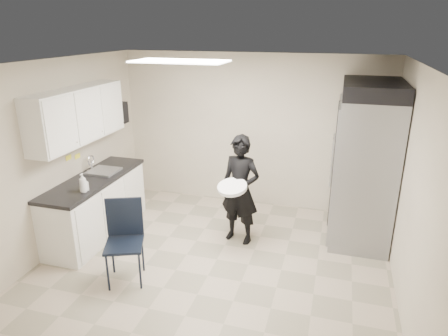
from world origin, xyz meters
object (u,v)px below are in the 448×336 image
(folding_chair, at_px, (124,245))
(man_tuxedo, at_px, (240,190))
(commercial_fridge, at_px, (364,169))
(lower_counter, at_px, (96,207))

(folding_chair, distance_m, man_tuxedo, 1.78)
(commercial_fridge, relative_size, folding_chair, 2.11)
(lower_counter, bearing_deg, man_tuxedo, 11.13)
(lower_counter, bearing_deg, commercial_fridge, 15.88)
(commercial_fridge, height_order, folding_chair, commercial_fridge)
(lower_counter, height_order, man_tuxedo, man_tuxedo)
(lower_counter, xyz_separation_m, folding_chair, (1.01, -0.95, 0.07))
(lower_counter, distance_m, man_tuxedo, 2.18)
(commercial_fridge, distance_m, folding_chair, 3.48)
(commercial_fridge, height_order, man_tuxedo, commercial_fridge)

